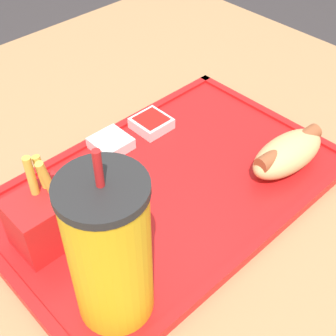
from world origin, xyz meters
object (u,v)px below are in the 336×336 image
sauce_cup_mayo (111,143)px  soda_cup (110,251)px  hot_dog_far (288,153)px  sauce_cup_ketchup (151,123)px  fries_carton (44,217)px

sauce_cup_mayo → soda_cup: bearing=52.9°
sauce_cup_mayo → hot_dog_far: bearing=127.1°
sauce_cup_mayo → sauce_cup_ketchup: 0.07m
hot_dog_far → sauce_cup_mayo: size_ratio=2.51×
fries_carton → sauce_cup_ketchup: fries_carton is taller
fries_carton → sauce_cup_mayo: 0.17m
hot_dog_far → sauce_cup_ketchup: (0.07, -0.18, -0.02)m
soda_cup → sauce_cup_mayo: size_ratio=4.16×
soda_cup → hot_dog_far: soda_cup is taller
hot_dog_far → sauce_cup_ketchup: 0.20m
fries_carton → soda_cup: bearing=91.9°
sauce_cup_mayo → sauce_cup_ketchup: size_ratio=1.00×
sauce_cup_mayo → sauce_cup_ketchup: same height
fries_carton → hot_dog_far: bearing=158.8°
hot_dog_far → sauce_cup_mayo: bearing=-52.9°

